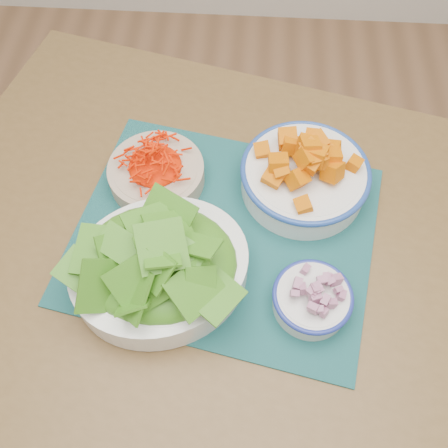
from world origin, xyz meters
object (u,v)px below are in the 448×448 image
object	(u,v)px
placemat	(224,233)
lettuce_bowl	(158,260)
carrot_bowl	(156,170)
squash_bowl	(306,172)
table	(263,281)
onion_bowl	(312,298)

from	to	relation	value
placemat	lettuce_bowl	xyz separation A→B (m)	(-0.10, -0.10, 0.07)
carrot_bowl	squash_bowl	world-z (taller)	squash_bowl
table	placemat	xyz separation A→B (m)	(-0.08, 0.05, 0.09)
carrot_bowl	squash_bowl	xyz separation A→B (m)	(0.27, -0.00, 0.02)
lettuce_bowl	placemat	bearing A→B (deg)	21.50
placemat	onion_bowl	size ratio (longest dim) A/B	4.03
lettuce_bowl	table	bearing A→B (deg)	-7.14
placemat	onion_bowl	distance (m)	0.20
placemat	onion_bowl	bearing A→B (deg)	-29.51
table	placemat	world-z (taller)	placemat
carrot_bowl	placemat	bearing A→B (deg)	-38.86
table	onion_bowl	bearing A→B (deg)	-34.99
placemat	lettuce_bowl	bearing A→B (deg)	-124.29
squash_bowl	lettuce_bowl	xyz separation A→B (m)	(-0.24, -0.20, 0.02)
placemat	squash_bowl	bearing A→B (deg)	48.56
lettuce_bowl	squash_bowl	bearing A→B (deg)	17.47
table	carrot_bowl	distance (m)	0.29
placemat	onion_bowl	xyz separation A→B (m)	(0.15, -0.13, 0.03)
table	placemat	distance (m)	0.13
onion_bowl	table	bearing A→B (deg)	130.86
placemat	lettuce_bowl	world-z (taller)	lettuce_bowl
placemat	carrot_bowl	xyz separation A→B (m)	(-0.13, 0.11, 0.03)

